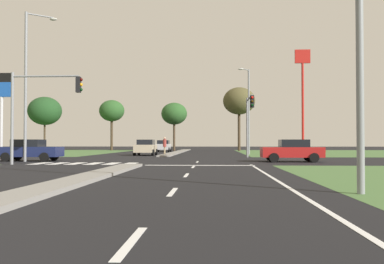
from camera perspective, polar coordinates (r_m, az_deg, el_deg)
ground_plane at (r=32.90m, az=-5.24°, el=-3.68°), size 200.00×200.00×0.00m
grass_verge_far_right at (r=60.76m, az=22.97°, el=-2.49°), size 35.00×35.00×0.01m
median_island_near at (r=14.37m, az=-16.03°, el=-6.43°), size 1.20×22.00×0.14m
median_island_far at (r=57.75m, az=-1.74°, el=-2.60°), size 1.20×36.00×0.14m
lane_dash_near at (r=6.18m, az=-7.95°, el=-14.00°), size 0.14×2.00×0.01m
lane_dash_second at (r=12.05m, az=-2.54°, el=-7.79°), size 0.14×2.00×0.01m
lane_dash_third at (r=18.01m, az=-0.74°, el=-5.64°), size 0.14×2.00×0.01m
lane_dash_fourth at (r=23.99m, az=0.16°, el=-4.56°), size 0.14×2.00×0.01m
lane_dash_fifth at (r=29.97m, az=0.70°, el=-3.91°), size 0.14×2.00×0.01m
edge_line_right at (r=14.78m, az=11.58°, el=-6.56°), size 0.14×24.00×0.01m
stop_bar_near at (r=25.59m, az=1.01°, el=-4.36°), size 6.40×0.50×0.01m
crosswalk_bar_near at (r=29.52m, az=-19.13°, el=-3.88°), size 0.70×2.80×0.01m
crosswalk_bar_second at (r=29.11m, az=-17.02°, el=-3.93°), size 0.70×2.80×0.01m
crosswalk_bar_third at (r=28.74m, az=-14.86°, el=-3.98°), size 0.70×2.80×0.01m
crosswalk_bar_fourth at (r=28.41m, az=-12.64°, el=-4.02°), size 0.70×2.80×0.01m
crosswalk_bar_fifth at (r=28.12m, az=-10.38°, el=-4.06°), size 0.70×2.80×0.01m
crosswalk_bar_sixth at (r=27.88m, az=-8.07°, el=-4.09°), size 0.70×2.80×0.01m
car_navy_near at (r=33.42m, az=-20.31°, el=-2.21°), size 4.34×2.07×1.54m
car_red_second at (r=30.88m, az=12.89°, el=-2.35°), size 4.18×2.06×1.53m
car_beige_third at (r=45.01m, az=-6.04°, el=-2.00°), size 2.05×4.17×1.61m
car_silver_fourth at (r=61.06m, az=-3.75°, el=-1.82°), size 1.99×4.31×1.61m
traffic_signal_near_left at (r=28.15m, az=-19.42°, el=3.82°), size 4.42×0.32×5.60m
traffic_signal_far_right at (r=37.35m, az=7.43°, el=2.29°), size 0.32×5.28×5.30m
street_lamp_second at (r=32.90m, az=-20.54°, el=6.49°), size 1.87×1.45×10.47m
street_lamp_third at (r=48.61m, az=7.30°, el=3.25°), size 1.36×1.83×9.38m
pedestrian_at_median at (r=43.86m, az=-3.58°, el=-1.54°), size 0.34×0.34×1.72m
fastfood_pole_sign at (r=53.84m, az=14.19°, el=6.80°), size 1.80×0.40×12.31m
fuel_price_totem at (r=36.13m, az=-23.53°, el=4.27°), size 1.80×0.24×6.57m
treeline_near at (r=70.66m, az=-18.60°, el=2.60°), size 5.08×5.08×8.28m
treeline_second at (r=72.49m, az=-10.39°, el=2.70°), size 4.07×4.07×8.19m
treeline_third at (r=67.70m, az=-2.33°, el=2.37°), size 3.98×3.98×7.44m
treeline_fourth at (r=67.78m, az=6.14°, el=4.00°), size 4.92×4.92×9.77m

